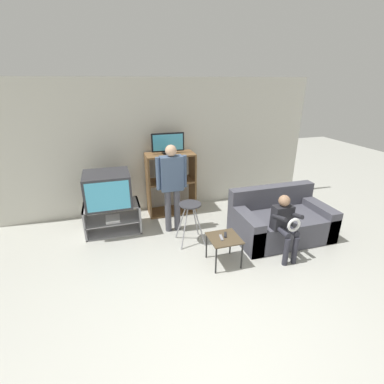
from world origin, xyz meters
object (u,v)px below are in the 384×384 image
Objects in this scene: television_flat at (168,144)px; couch at (280,221)px; remote_control_black at (225,235)px; folding_stool at (190,211)px; tv_stand at (113,218)px; snack_table at (224,241)px; media_shelf at (171,183)px; remote_control_white at (221,238)px; person_seated_child at (285,222)px; person_standing_adult at (172,181)px; television_main at (108,189)px.

couch is (1.61, -1.50, -1.14)m from television_flat.
remote_control_black is 1.28m from couch.
television_flat is 1.51m from folding_stool.
tv_stand reaches higher than snack_table.
media_shelf is at bearing 92.03° from folding_stool.
snack_table is (0.35, -1.93, -0.25)m from media_shelf.
person_seated_child is (0.98, -0.08, 0.14)m from remote_control_white.
television_flat is at bearing 23.95° from tv_stand.
remote_control_white is at bearing -160.40° from couch.
remote_control_black and remote_control_white have the same top height.
folding_stool is at bearing 147.18° from person_seated_child.
tv_stand is 0.61× the size of person_standing_adult.
couch is 1.99m from person_standing_adult.
media_shelf reaches higher than remote_control_black.
television_main reaches higher than remote_control_black.
snack_table is at bearing 174.64° from person_seated_child.
remote_control_black is at bearing -62.45° from folding_stool.
folding_stool reaches higher than snack_table.
television_flat is at bearing 122.53° from person_seated_child.
folding_stool is (1.25, -0.74, -0.25)m from television_main.
media_shelf is 1.22m from folding_stool.
tv_stand is 1.46m from folding_stool.
tv_stand is at bearing 161.28° from remote_control_black.
remote_control_black is (1.56, -1.39, 0.18)m from tv_stand.
remote_control_black is 0.09× the size of couch.
snack_table is (0.37, -1.96, -1.04)m from television_flat.
television_main is 2.93m from person_seated_child.
remote_control_white is at bearing 175.17° from person_seated_child.
person_seated_child reaches higher than remote_control_black.
remote_control_black is at bearing 171.11° from person_seated_child.
tv_stand is 1.52× the size of television_flat.
person_seated_child is (2.48, -1.54, -0.23)m from television_main.
couch is at bearing 41.49° from remote_control_black.
remote_control_black is 1.00× the size of remote_control_white.
folding_stool is at bearing 119.91° from remote_control_white.
media_shelf is at bearing 137.08° from couch.
folding_stool is at bearing -31.10° from tv_stand.
person_seated_child is at bearing -57.63° from media_shelf.
media_shelf is 2.78× the size of snack_table.
remote_control_black is (0.34, -0.66, -0.12)m from folding_stool.
person_seated_child is (0.89, -0.14, 0.14)m from remote_control_black.
television_main reaches higher than remote_control_white.
television_main is 0.77× the size of person_seated_child.
snack_table is 0.96m from person_seated_child.
person_seated_child is at bearing -119.65° from couch.
television_flat reaches higher than couch.
person_seated_child reaches higher than snack_table.
television_main is (-0.03, 0.01, 0.55)m from tv_stand.
television_main is 1.21× the size of television_flat.
folding_stool is (1.22, -0.74, 0.31)m from tv_stand.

